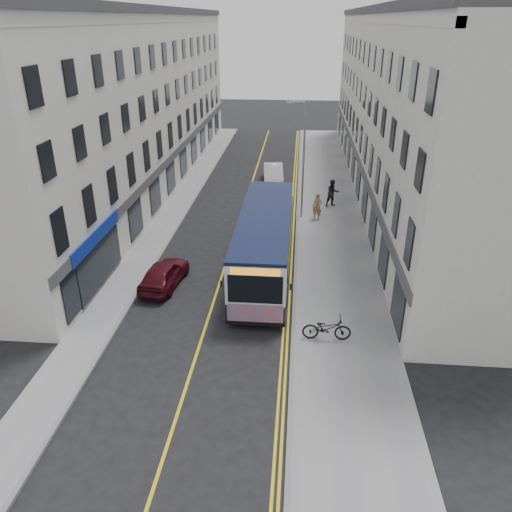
% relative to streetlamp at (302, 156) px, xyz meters
% --- Properties ---
extents(ground, '(140.00, 140.00, 0.00)m').
position_rel_streetlamp_xyz_m(ground, '(-4.17, -14.00, -4.38)').
color(ground, black).
rests_on(ground, ground).
extents(pavement_east, '(4.50, 64.00, 0.12)m').
position_rel_streetlamp_xyz_m(pavement_east, '(2.08, -2.00, -4.32)').
color(pavement_east, gray).
rests_on(pavement_east, ground).
extents(pavement_west, '(2.00, 64.00, 0.12)m').
position_rel_streetlamp_xyz_m(pavement_west, '(-9.17, -2.00, -4.32)').
color(pavement_west, gray).
rests_on(pavement_west, ground).
extents(kerb_east, '(0.18, 64.00, 0.13)m').
position_rel_streetlamp_xyz_m(kerb_east, '(-0.17, -2.00, -4.32)').
color(kerb_east, slate).
rests_on(kerb_east, ground).
extents(kerb_west, '(0.18, 64.00, 0.13)m').
position_rel_streetlamp_xyz_m(kerb_west, '(-8.17, -2.00, -4.32)').
color(kerb_west, slate).
rests_on(kerb_west, ground).
extents(road_centre_line, '(0.12, 64.00, 0.01)m').
position_rel_streetlamp_xyz_m(road_centre_line, '(-4.17, -2.00, -4.38)').
color(road_centre_line, yellow).
rests_on(road_centre_line, ground).
extents(road_dbl_yellow_inner, '(0.10, 64.00, 0.01)m').
position_rel_streetlamp_xyz_m(road_dbl_yellow_inner, '(-0.62, -2.00, -4.38)').
color(road_dbl_yellow_inner, yellow).
rests_on(road_dbl_yellow_inner, ground).
extents(road_dbl_yellow_outer, '(0.10, 64.00, 0.01)m').
position_rel_streetlamp_xyz_m(road_dbl_yellow_outer, '(-0.42, -2.00, -4.38)').
color(road_dbl_yellow_outer, yellow).
rests_on(road_dbl_yellow_outer, ground).
extents(terrace_east, '(6.00, 46.00, 13.00)m').
position_rel_streetlamp_xyz_m(terrace_east, '(7.33, 7.00, 2.12)').
color(terrace_east, beige).
rests_on(terrace_east, ground).
extents(terrace_west, '(6.00, 46.00, 13.00)m').
position_rel_streetlamp_xyz_m(terrace_west, '(-13.17, 7.00, 2.12)').
color(terrace_west, silver).
rests_on(terrace_west, ground).
extents(streetlamp, '(1.32, 0.18, 8.00)m').
position_rel_streetlamp_xyz_m(streetlamp, '(0.00, 0.00, 0.00)').
color(streetlamp, gray).
rests_on(streetlamp, ground).
extents(city_bus, '(2.73, 11.71, 3.40)m').
position_rel_streetlamp_xyz_m(city_bus, '(-1.88, -8.50, -2.52)').
color(city_bus, black).
rests_on(city_bus, ground).
extents(bicycle, '(2.11, 0.78, 1.10)m').
position_rel_streetlamp_xyz_m(bicycle, '(1.25, -14.80, -3.71)').
color(bicycle, black).
rests_on(bicycle, pavement_east).
extents(pedestrian_near, '(0.77, 0.63, 1.83)m').
position_rel_streetlamp_xyz_m(pedestrian_near, '(1.15, -0.43, -3.35)').
color(pedestrian_near, olive).
rests_on(pedestrian_near, pavement_east).
extents(pedestrian_far, '(1.16, 1.02, 1.99)m').
position_rel_streetlamp_xyz_m(pedestrian_far, '(2.32, 2.37, -3.27)').
color(pedestrian_far, black).
rests_on(pedestrian_far, pavement_east).
extents(car_white, '(2.00, 4.71, 1.51)m').
position_rel_streetlamp_xyz_m(car_white, '(-2.37, 8.22, -3.63)').
color(car_white, silver).
rests_on(car_white, ground).
extents(car_maroon, '(2.13, 4.22, 1.38)m').
position_rel_streetlamp_xyz_m(car_maroon, '(-6.99, -10.48, -3.69)').
color(car_maroon, '#4A0C17').
rests_on(car_maroon, ground).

